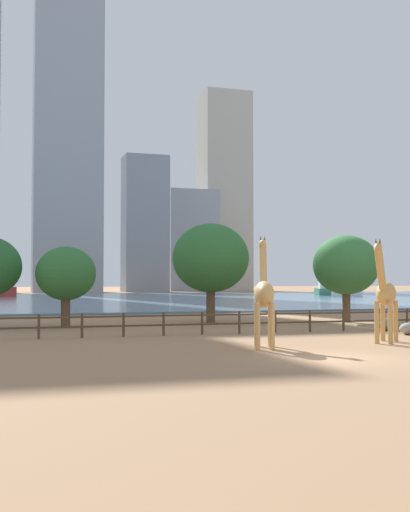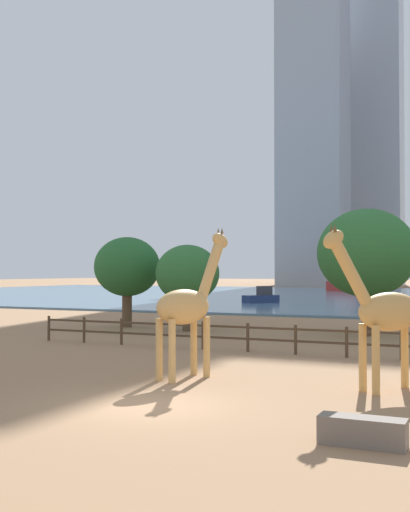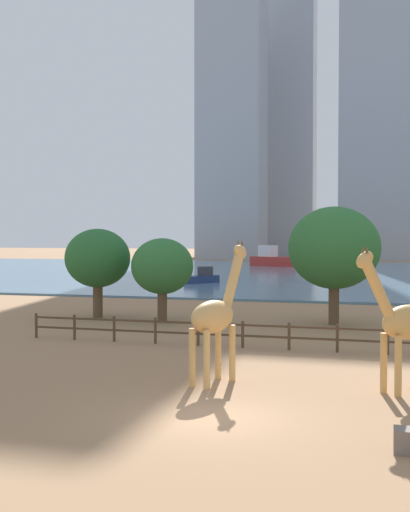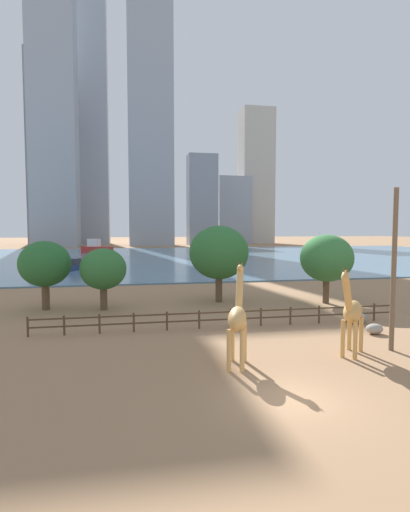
{
  "view_description": "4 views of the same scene",
  "coord_description": "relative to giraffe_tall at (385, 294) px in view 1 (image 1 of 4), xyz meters",
  "views": [
    {
      "loc": [
        -12.31,
        -22.79,
        3.08
      ],
      "look_at": [
        1.3,
        21.54,
        4.83
      ],
      "focal_mm": 45.0,
      "sensor_mm": 36.0,
      "label": 1
    },
    {
      "loc": [
        8.64,
        -15.23,
        3.64
      ],
      "look_at": [
        -1.75,
        7.26,
        4.24
      ],
      "focal_mm": 45.0,
      "sensor_mm": 36.0,
      "label": 2
    },
    {
      "loc": [
        4.93,
        -18.03,
        5.3
      ],
      "look_at": [
        -3.98,
        13.01,
        4.38
      ],
      "focal_mm": 45.0,
      "sensor_mm": 36.0,
      "label": 3
    },
    {
      "loc": [
        -6.44,
        -14.9,
        7.03
      ],
      "look_at": [
        -2.0,
        8.74,
        5.31
      ],
      "focal_mm": 28.0,
      "sensor_mm": 36.0,
      "label": 4
    }
  ],
  "objects": [
    {
      "name": "skyline_block_right",
      "position": [
        -3.66,
        139.23,
        51.71
      ],
      "size": [
        16.99,
        14.31,
        108.25
      ],
      "primitive_type": "cube",
      "color": "#939EAD",
      "rests_on": "ground"
    },
    {
      "name": "boulder_near_fence",
      "position": [
        3.95,
        3.79,
        -2.08
      ],
      "size": [
        1.14,
        0.91,
        0.68
      ],
      "primitive_type": "ellipsoid",
      "color": "gray",
      "rests_on": "ground"
    },
    {
      "name": "skyline_block_left",
      "position": [
        43.37,
        152.11,
        26.92
      ],
      "size": [
        13.96,
        11.86,
        58.68
      ],
      "primitive_type": "cube",
      "color": "#B7B2A8",
      "rests_on": "ground"
    },
    {
      "name": "boat_sailboat",
      "position": [
        38.45,
        71.24,
        -1.46
      ],
      "size": [
        5.01,
        4.69,
        2.23
      ],
      "rotation": [
        0.0,
        0.0,
        2.43
      ],
      "color": "silver",
      "rests_on": "harbor_water"
    },
    {
      "name": "ground_plane",
      "position": [
        -5.42,
        75.25,
        -2.42
      ],
      "size": [
        400.0,
        400.0,
        0.0
      ],
      "primitive_type": "plane",
      "color": "#9E7551"
    },
    {
      "name": "enclosure_fence",
      "position": [
        -5.71,
        7.25,
        -1.66
      ],
      "size": [
        26.12,
        0.14,
        1.3
      ],
      "color": "#4C3826",
      "rests_on": "ground"
    },
    {
      "name": "tree_center_broad",
      "position": [
        -14.16,
        15.07,
        1.07
      ],
      "size": [
        3.9,
        3.9,
        5.28
      ],
      "color": "brown",
      "rests_on": "ground"
    },
    {
      "name": "giraffe_tall",
      "position": [
        0.0,
        0.0,
        0.0
      ],
      "size": [
        2.92,
        3.1,
        5.04
      ],
      "rotation": [
        0.0,
        0.0,
        3.97
      ],
      "color": "tan",
      "rests_on": "ground"
    },
    {
      "name": "boulder_by_pole",
      "position": [
        4.5,
        6.62,
        -2.03
      ],
      "size": [
        1.39,
        1.03,
        0.77
      ],
      "primitive_type": "ellipsoid",
      "color": "gray",
      "rests_on": "ground"
    },
    {
      "name": "skyline_tower_glass",
      "position": [
        32.25,
        149.17,
        11.99
      ],
      "size": [
        14.23,
        9.38,
        28.81
      ],
      "primitive_type": "cube",
      "color": "#939EAD",
      "rests_on": "ground"
    },
    {
      "name": "tree_right_tall",
      "position": [
        5.98,
        14.4,
        1.77
      ],
      "size": [
        4.85,
        4.85,
        6.39
      ],
      "color": "brown",
      "rests_on": "ground"
    },
    {
      "name": "harbor_water",
      "position": [
        -5.42,
        72.25,
        -2.32
      ],
      "size": [
        180.0,
        86.0,
        0.2
      ],
      "primitive_type": "cube",
      "color": "slate",
      "rests_on": "ground"
    },
    {
      "name": "boat_tug",
      "position": [
        40.06,
        83.56,
        -1.25
      ],
      "size": [
        4.26,
        6.89,
        5.83
      ],
      "rotation": [
        0.0,
        0.0,
        1.25
      ],
      "color": "#337259",
      "rests_on": "harbor_water"
    },
    {
      "name": "tree_left_small",
      "position": [
        -3.69,
        16.83,
        2.25
      ],
      "size": [
        5.58,
        5.58,
        7.21
      ],
      "color": "brown",
      "rests_on": "ground"
    },
    {
      "name": "giraffe_companion",
      "position": [
        -6.55,
        -0.29,
        0.03
      ],
      "size": [
        1.78,
        3.41,
        5.22
      ],
      "rotation": [
        0.0,
        0.0,
        1.22
      ],
      "color": "tan",
      "rests_on": "ground"
    },
    {
      "name": "skyline_tower_needle",
      "position": [
        16.57,
        138.27,
        15.46
      ],
      "size": [
        11.46,
        8.77,
        35.76
      ],
      "primitive_type": "cube",
      "color": "gray",
      "rests_on": "ground"
    }
  ]
}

